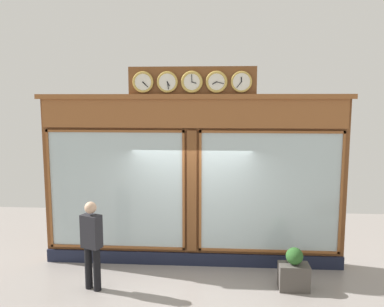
% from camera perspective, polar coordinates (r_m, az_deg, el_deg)
% --- Properties ---
extents(shop_facade, '(6.51, 0.42, 4.21)m').
position_cam_1_polar(shop_facade, '(8.39, 0.06, -3.72)').
color(shop_facade, brown).
rests_on(shop_facade, ground_plane).
extents(pedestrian, '(0.42, 0.34, 1.69)m').
position_cam_1_polar(pedestrian, '(7.70, -14.31, -12.27)').
color(pedestrian, black).
rests_on(pedestrian, ground_plane).
extents(planter_box, '(0.56, 0.36, 0.49)m').
position_cam_1_polar(planter_box, '(7.96, 14.51, -16.89)').
color(planter_box, '#4C4742').
rests_on(planter_box, ground_plane).
extents(planter_shrub, '(0.32, 0.32, 0.32)m').
position_cam_1_polar(planter_shrub, '(7.81, 14.61, -14.17)').
color(planter_shrub, '#285623').
rests_on(planter_shrub, planter_box).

